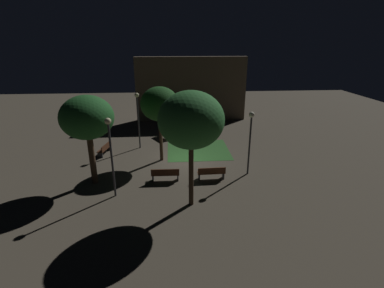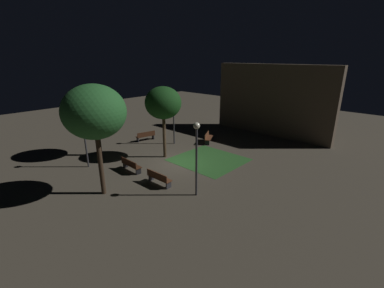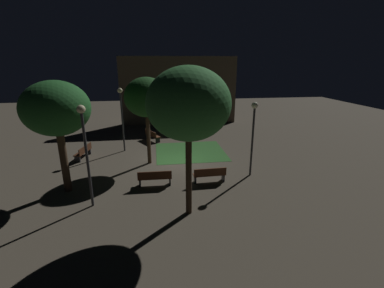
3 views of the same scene
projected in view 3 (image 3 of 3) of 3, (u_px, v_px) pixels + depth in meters
The scene contains 13 objects.
ground_plane at pixel (177, 162), 17.64m from camera, with size 60.00×60.00×0.00m, color #4C4438.
grass_lawn at pixel (190, 152), 19.68m from camera, with size 5.02×4.78×0.01m, color #2D6028.
bench_front_right at pixel (155, 177), 14.15m from camera, with size 1.81×0.52×0.88m.
bench_corner at pixel (210, 174), 14.55m from camera, with size 1.81×0.54×0.88m.
bench_near_trees at pixel (84, 151), 18.25m from camera, with size 0.85×1.86×0.88m.
bench_back_row at pixel (152, 135), 22.28m from camera, with size 1.29×1.81×0.88m.
tree_left_canopy at pixel (146, 98), 16.23m from camera, with size 2.73×2.73×5.54m.
tree_near_wall at pixel (56, 109), 12.52m from camera, with size 3.15×3.15×5.60m.
tree_tall_center at pixel (188, 104), 10.32m from camera, with size 3.35×3.35×6.30m.
lamp_post_plaza_east at pixel (85, 140), 11.38m from camera, with size 0.36×0.36×4.70m.
lamp_post_plaza_west at pixel (121, 109), 18.96m from camera, with size 0.36×0.36×4.64m.
lamp_post_near_wall at pixel (253, 126), 14.76m from camera, with size 0.36×0.36×4.31m.
building_wall_backdrop at pixel (179, 91), 27.70m from camera, with size 12.08×0.80×6.93m, color brown.
Camera 3 is at (-1.35, -16.45, 6.41)m, focal length 24.78 mm.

